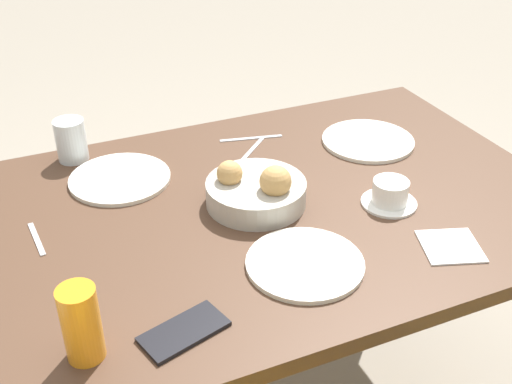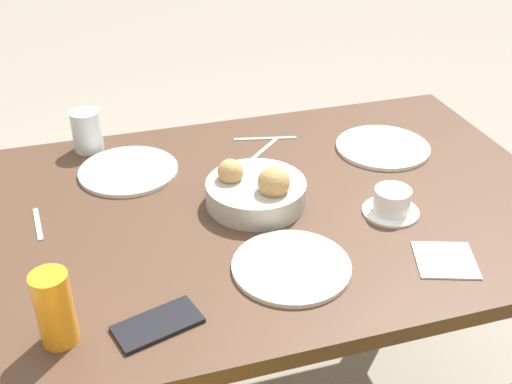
% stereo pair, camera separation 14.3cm
% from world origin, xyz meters
% --- Properties ---
extents(dining_table, '(1.28, 0.89, 0.72)m').
position_xyz_m(dining_table, '(0.00, 0.00, 0.63)').
color(dining_table, '#4C3323').
rests_on(dining_table, ground_plane).
extents(bread_basket, '(0.22, 0.22, 0.11)m').
position_xyz_m(bread_basket, '(0.05, -0.01, 0.76)').
color(bread_basket, '#B2ADA3').
rests_on(bread_basket, dining_table).
extents(plate_near_left, '(0.24, 0.24, 0.01)m').
position_xyz_m(plate_near_left, '(-0.34, -0.16, 0.73)').
color(plate_near_left, silver).
rests_on(plate_near_left, dining_table).
extents(plate_near_right, '(0.24, 0.24, 0.01)m').
position_xyz_m(plate_near_right, '(0.31, -0.23, 0.73)').
color(plate_near_right, silver).
rests_on(plate_near_right, dining_table).
extents(plate_far_center, '(0.23, 0.23, 0.01)m').
position_xyz_m(plate_far_center, '(0.05, 0.23, 0.73)').
color(plate_far_center, silver).
rests_on(plate_far_center, dining_table).
extents(juice_glass, '(0.06, 0.06, 0.14)m').
position_xyz_m(juice_glass, '(0.49, 0.30, 0.79)').
color(juice_glass, orange).
rests_on(juice_glass, dining_table).
extents(water_tumbler, '(0.08, 0.08, 0.11)m').
position_xyz_m(water_tumbler, '(0.39, -0.38, 0.78)').
color(water_tumbler, silver).
rests_on(water_tumbler, dining_table).
extents(coffee_cup, '(0.13, 0.13, 0.06)m').
position_xyz_m(coffee_cup, '(-0.22, 0.11, 0.75)').
color(coffee_cup, white).
rests_on(coffee_cup, dining_table).
extents(fork_silver, '(0.17, 0.05, 0.00)m').
position_xyz_m(fork_silver, '(-0.06, -0.31, 0.72)').
color(fork_silver, '#B7B7BC').
rests_on(fork_silver, dining_table).
extents(knife_silver, '(0.13, 0.12, 0.00)m').
position_xyz_m(knife_silver, '(-0.03, -0.24, 0.72)').
color(knife_silver, '#B7B7BC').
rests_on(knife_silver, dining_table).
extents(spoon_coffee, '(0.02, 0.13, 0.00)m').
position_xyz_m(spoon_coffee, '(0.52, -0.06, 0.72)').
color(spoon_coffee, '#B7B7BC').
rests_on(spoon_coffee, dining_table).
extents(napkin, '(0.15, 0.15, 0.00)m').
position_xyz_m(napkin, '(-0.24, 0.30, 0.72)').
color(napkin, white).
rests_on(napkin, dining_table).
extents(cell_phone, '(0.16, 0.11, 0.01)m').
position_xyz_m(cell_phone, '(0.33, 0.32, 0.73)').
color(cell_phone, black).
rests_on(cell_phone, dining_table).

